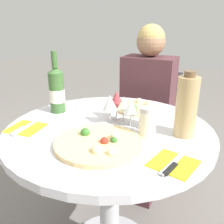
{
  "coord_description": "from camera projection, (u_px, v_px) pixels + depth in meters",
  "views": [
    {
      "loc": [
        0.48,
        -0.97,
        1.25
      ],
      "look_at": [
        0.04,
        -0.05,
        0.87
      ],
      "focal_mm": 40.0,
      "sensor_mm": 36.0,
      "label": 1
    }
  ],
  "objects": [
    {
      "name": "tall_carafe",
      "position": [
        186.0,
        107.0,
        1.06
      ],
      "size": [
        0.09,
        0.09,
        0.28
      ],
      "color": "tan",
      "rests_on": "dining_table"
    },
    {
      "name": "wine_glass_front_right",
      "position": [
        131.0,
        107.0,
        1.15
      ],
      "size": [
        0.07,
        0.07,
        0.14
      ],
      "color": "silver",
      "rests_on": "dining_table"
    },
    {
      "name": "place_setting_left",
      "position": [
        25.0,
        128.0,
        1.17
      ],
      "size": [
        0.17,
        0.19,
        0.01
      ],
      "color": "yellow",
      "rests_on": "dining_table"
    },
    {
      "name": "wine_glass_center",
      "position": [
        123.0,
        104.0,
        1.2
      ],
      "size": [
        0.07,
        0.07,
        0.13
      ],
      "color": "silver",
      "rests_on": "dining_table"
    },
    {
      "name": "pizza_large",
      "position": [
        99.0,
        143.0,
        1.01
      ],
      "size": [
        0.36,
        0.36,
        0.05
      ],
      "color": "#E5C17F",
      "rests_on": "dining_table"
    },
    {
      "name": "wine_bottle",
      "position": [
        57.0,
        90.0,
        1.34
      ],
      "size": [
        0.08,
        0.08,
        0.33
      ],
      "color": "#38602D",
      "rests_on": "dining_table"
    },
    {
      "name": "place_setting_right",
      "position": [
        173.0,
        164.0,
        0.88
      ],
      "size": [
        0.18,
        0.19,
        0.01
      ],
      "color": "yellow",
      "rests_on": "dining_table"
    },
    {
      "name": "wine_glass_back_left",
      "position": [
        117.0,
        99.0,
        1.26
      ],
      "size": [
        0.08,
        0.08,
        0.14
      ],
      "color": "silver",
      "rests_on": "dining_table"
    },
    {
      "name": "wine_glass_front_left",
      "position": [
        110.0,
        103.0,
        1.19
      ],
      "size": [
        0.07,
        0.07,
        0.14
      ],
      "color": "silver",
      "rests_on": "dining_table"
    },
    {
      "name": "dining_table",
      "position": [
        109.0,
        157.0,
        1.24
      ],
      "size": [
        0.98,
        0.98,
        0.77
      ],
      "color": "#B2B2B7",
      "rests_on": "ground_plane"
    },
    {
      "name": "seated_diner",
      "position": [
        144.0,
        119.0,
        1.83
      ],
      "size": [
        0.37,
        0.46,
        1.22
      ],
      "rotation": [
        0.0,
        0.0,
        3.14
      ],
      "color": "#512D33",
      "rests_on": "ground_plane"
    },
    {
      "name": "pizza_small_far",
      "position": [
        137.0,
        108.0,
        1.4
      ],
      "size": [
        0.23,
        0.23,
        0.05
      ],
      "color": "#E5C17F",
      "rests_on": "dining_table"
    },
    {
      "name": "sugar_shaker",
      "position": [
        147.0,
        122.0,
        1.07
      ],
      "size": [
        0.07,
        0.07,
        0.13
      ],
      "color": "silver",
      "rests_on": "dining_table"
    },
    {
      "name": "chair_behind_diner",
      "position": [
        149.0,
        127.0,
        2.0
      ],
      "size": [
        0.42,
        0.42,
        0.87
      ],
      "rotation": [
        0.0,
        0.0,
        3.14
      ],
      "color": "slate",
      "rests_on": "ground_plane"
    }
  ]
}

